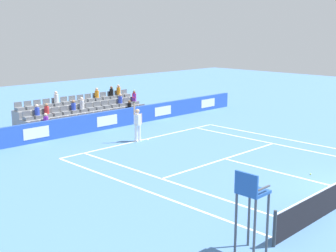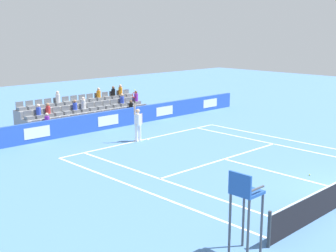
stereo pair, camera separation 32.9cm
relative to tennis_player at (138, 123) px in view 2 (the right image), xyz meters
name	(u,v)px [view 2 (the right image)]	position (x,y,z in m)	size (l,w,h in m)	color
line_baseline	(147,139)	(-0.66, -0.04, -0.99)	(10.97, 0.10, 0.01)	white
line_service	(224,159)	(-0.66, 5.45, -0.99)	(8.23, 0.10, 0.01)	white
line_centre_service	(284,174)	(-0.66, 8.65, -0.99)	(0.10, 6.40, 0.01)	white
line_singles_sideline_left	(167,181)	(3.46, 5.90, -0.99)	(0.10, 11.89, 0.01)	white
line_singles_sideline_right	(281,145)	(-4.77, 5.90, -0.99)	(0.10, 11.89, 0.01)	white
line_doubles_sideline_left	(141,190)	(4.83, 5.90, -0.99)	(0.10, 11.89, 0.01)	white
line_doubles_sideline_right	(295,141)	(-6.14, 5.90, -0.99)	(0.10, 11.89, 0.01)	white
line_centre_mark	(148,139)	(-0.66, 0.06, -0.99)	(0.10, 0.20, 0.01)	white
sponsor_barrier	(107,120)	(-0.66, -3.66, -0.45)	(23.54, 0.22, 1.08)	blue
tennis_player	(138,123)	(0.00, 0.00, 0.00)	(0.53, 0.37, 2.85)	white
umpire_chair	(245,201)	(6.10, 11.60, 0.53)	(0.70, 0.70, 2.34)	#474C54
stadium_stand	(86,115)	(-0.67, -5.98, -0.44)	(8.68, 2.85, 2.18)	gray
loose_tennis_ball	(310,175)	(-1.31, 9.46, -0.96)	(0.07, 0.07, 0.07)	#D1E533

